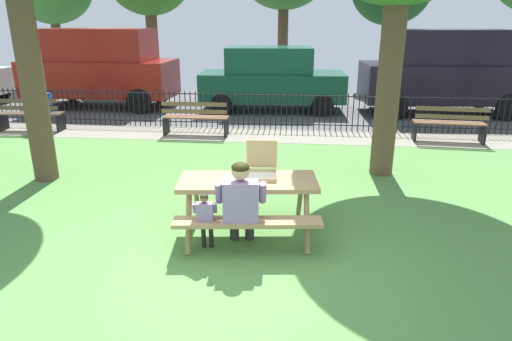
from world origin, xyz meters
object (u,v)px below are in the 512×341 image
(pizza_box_open, at_px, (261,168))
(park_bench_center, at_px, (196,119))
(pizza_slice_on_table, at_px, (233,176))
(parked_car_right, at_px, (444,70))
(adult_at_table, at_px, (241,202))
(park_bench_right, at_px, (449,124))
(picnic_table_foreground, at_px, (248,192))
(park_bench_left, at_px, (30,115))
(person_on_park_bench, at_px, (40,106))
(parked_car_center, at_px, (272,78))
(child_at_table, at_px, (205,216))
(parked_car_left, at_px, (100,66))

(pizza_box_open, relative_size, park_bench_center, 0.31)
(pizza_slice_on_table, distance_m, parked_car_right, 9.88)
(pizza_slice_on_table, xyz_separation_m, parked_car_right, (5.02, 8.49, 0.53))
(adult_at_table, height_order, park_bench_right, adult_at_table)
(picnic_table_foreground, bearing_deg, park_bench_left, 140.24)
(pizza_box_open, xyz_separation_m, person_on_park_bench, (-6.12, 5.06, -0.22))
(pizza_slice_on_table, relative_size, parked_car_right, 0.05)
(picnic_table_foreground, bearing_deg, parked_car_center, 92.12)
(child_at_table, bearing_deg, parked_car_left, 120.38)
(pizza_slice_on_table, xyz_separation_m, park_bench_right, (4.31, 5.11, -0.36))
(child_at_table, distance_m, park_bench_right, 7.36)
(adult_at_table, bearing_deg, park_bench_right, 54.28)
(adult_at_table, relative_size, parked_car_center, 0.27)
(park_bench_left, relative_size, person_on_park_bench, 1.37)
(park_bench_left, bearing_deg, picnic_table_foreground, -39.76)
(adult_at_table, relative_size, parked_car_left, 0.25)
(pizza_box_open, xyz_separation_m, park_bench_center, (-2.10, 5.04, -0.46))
(park_bench_center, bearing_deg, parked_car_center, 64.34)
(picnic_table_foreground, height_order, park_bench_center, park_bench_center)
(person_on_park_bench, bearing_deg, park_bench_center, -0.27)
(pizza_box_open, distance_m, person_on_park_bench, 7.95)
(park_bench_left, bearing_deg, pizza_box_open, -38.11)
(pizza_box_open, relative_size, person_on_park_bench, 0.41)
(child_at_table, relative_size, parked_car_right, 0.17)
(person_on_park_bench, relative_size, parked_car_right, 0.25)
(picnic_table_foreground, bearing_deg, parked_car_right, 60.81)
(child_at_table, bearing_deg, park_bench_right, 51.96)
(picnic_table_foreground, distance_m, parked_car_left, 10.41)
(park_bench_left, relative_size, park_bench_center, 1.02)
(park_bench_left, bearing_deg, parked_car_center, 29.64)
(child_at_table, height_order, park_bench_right, park_bench_right)
(parked_car_left, distance_m, parked_car_right, 10.63)
(adult_at_table, height_order, park_bench_center, adult_at_table)
(park_bench_right, bearing_deg, parked_car_right, 78.12)
(park_bench_left, relative_size, parked_car_center, 0.36)
(park_bench_center, xyz_separation_m, parked_car_center, (1.62, 3.38, 0.59))
(pizza_box_open, relative_size, pizza_slice_on_table, 1.85)
(pizza_box_open, distance_m, park_bench_center, 5.48)
(adult_at_table, height_order, child_at_table, adult_at_table)
(pizza_box_open, relative_size, park_bench_left, 0.30)
(pizza_box_open, height_order, parked_car_right, parked_car_right)
(park_bench_left, distance_m, park_bench_center, 4.32)
(pizza_slice_on_table, xyz_separation_m, park_bench_left, (-6.04, 5.11, -0.36))
(park_bench_right, xyz_separation_m, parked_car_left, (-9.92, 3.38, 0.89))
(child_at_table, bearing_deg, parked_car_right, 60.25)
(park_bench_left, height_order, parked_car_left, parked_car_left)
(pizza_box_open, xyz_separation_m, child_at_table, (-0.61, -0.76, -0.39))
(park_bench_center, relative_size, person_on_park_bench, 1.34)
(picnic_table_foreground, distance_m, adult_at_table, 0.51)
(child_at_table, bearing_deg, pizza_slice_on_table, 71.49)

